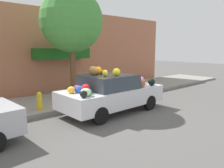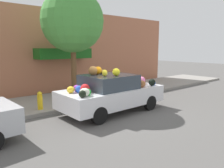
% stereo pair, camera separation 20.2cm
% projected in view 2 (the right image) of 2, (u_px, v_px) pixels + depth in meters
% --- Properties ---
extents(ground_plane, '(60.00, 60.00, 0.00)m').
position_uv_depth(ground_plane, '(111.00, 111.00, 8.66)').
color(ground_plane, '#565451').
extents(sidewalk_curb, '(24.00, 3.20, 0.13)m').
position_uv_depth(sidewalk_curb, '(76.00, 98.00, 10.68)').
color(sidewalk_curb, gray).
rests_on(sidewalk_curb, ground).
extents(building_facade, '(18.00, 1.20, 4.56)m').
position_uv_depth(building_facade, '(54.00, 51.00, 12.00)').
color(building_facade, '#B26B4C').
rests_on(building_facade, ground).
extents(street_tree, '(2.77, 2.77, 4.90)m').
position_uv_depth(street_tree, '(72.00, 21.00, 9.59)').
color(street_tree, brown).
rests_on(street_tree, sidewalk_curb).
extents(fire_hydrant, '(0.20, 0.20, 0.70)m').
position_uv_depth(fire_hydrant, '(40.00, 101.00, 8.35)').
color(fire_hydrant, gold).
rests_on(fire_hydrant, sidewalk_curb).
extents(art_car, '(4.15, 1.91, 1.80)m').
position_uv_depth(art_car, '(111.00, 92.00, 8.46)').
color(art_car, silver).
rests_on(art_car, ground).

